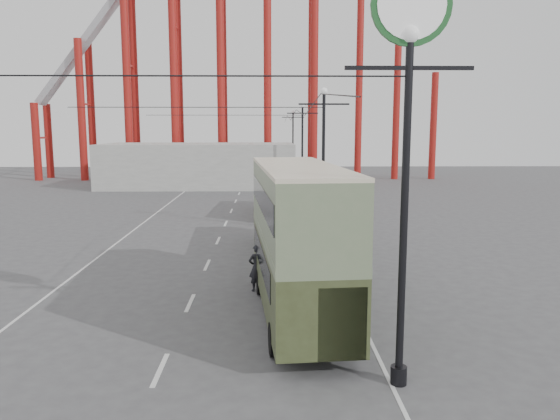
{
  "coord_description": "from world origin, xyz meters",
  "views": [
    {
      "loc": [
        2.12,
        -16.77,
        6.84
      ],
      "look_at": [
        2.64,
        8.61,
        3.0
      ],
      "focal_mm": 35.0,
      "sensor_mm": 36.0,
      "label": 1
    }
  ],
  "objects_px": {
    "double_decker_bus": "(298,233)",
    "single_decker_green": "(293,224)",
    "single_decker_cream": "(281,194)",
    "lamp_post_near": "(409,86)",
    "pedestrian": "(257,268)"
  },
  "relations": [
    {
      "from": "pedestrian",
      "to": "double_decker_bus",
      "type": "bearing_deg",
      "value": 94.14
    },
    {
      "from": "double_decker_bus",
      "to": "pedestrian",
      "type": "height_order",
      "value": "double_decker_bus"
    },
    {
      "from": "lamp_post_near",
      "to": "single_decker_cream",
      "type": "xyz_separation_m",
      "value": [
        -2.5,
        29.21,
        -6.22
      ]
    },
    {
      "from": "double_decker_bus",
      "to": "single_decker_cream",
      "type": "distance_m",
      "value": 23.95
    },
    {
      "from": "single_decker_green",
      "to": "double_decker_bus",
      "type": "bearing_deg",
      "value": -95.21
    },
    {
      "from": "single_decker_green",
      "to": "pedestrian",
      "type": "height_order",
      "value": "single_decker_green"
    },
    {
      "from": "lamp_post_near",
      "to": "pedestrian",
      "type": "xyz_separation_m",
      "value": [
        -3.99,
        8.58,
        -6.86
      ]
    },
    {
      "from": "single_decker_cream",
      "to": "double_decker_bus",
      "type": "bearing_deg",
      "value": -87.8
    },
    {
      "from": "single_decker_green",
      "to": "single_decker_cream",
      "type": "relative_size",
      "value": 1.16
    },
    {
      "from": "double_decker_bus",
      "to": "single_decker_green",
      "type": "bearing_deg",
      "value": 83.71
    },
    {
      "from": "lamp_post_near",
      "to": "double_decker_bus",
      "type": "height_order",
      "value": "lamp_post_near"
    },
    {
      "from": "lamp_post_near",
      "to": "double_decker_bus",
      "type": "distance_m",
      "value": 7.53
    },
    {
      "from": "double_decker_bus",
      "to": "single_decker_green",
      "type": "distance_m",
      "value": 9.66
    },
    {
      "from": "double_decker_bus",
      "to": "single_decker_cream",
      "type": "xyz_separation_m",
      "value": [
        -0.06,
        23.9,
        -1.47
      ]
    },
    {
      "from": "lamp_post_near",
      "to": "single_decker_cream",
      "type": "distance_m",
      "value": 29.97
    }
  ]
}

